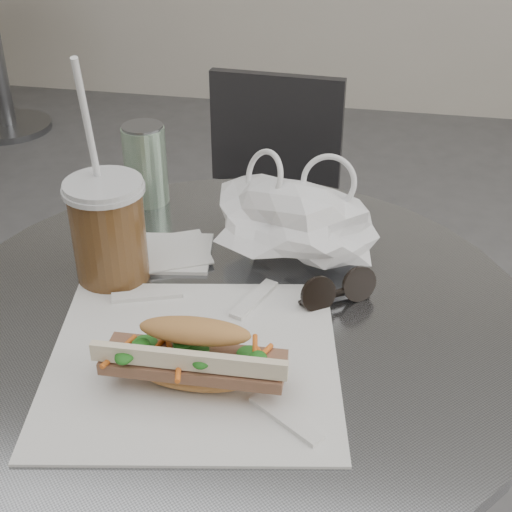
% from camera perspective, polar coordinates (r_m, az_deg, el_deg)
% --- Properties ---
extents(cafe_table, '(0.76, 0.76, 0.74)m').
position_cam_1_polar(cafe_table, '(1.08, -1.58, -16.09)').
color(cafe_table, slate).
rests_on(cafe_table, ground).
extents(chair_far, '(0.40, 0.42, 0.77)m').
position_cam_1_polar(chair_far, '(1.73, 0.36, -0.56)').
color(chair_far, '#313033').
rests_on(chair_far, ground).
extents(sandwich_paper, '(0.38, 0.36, 0.00)m').
position_cam_1_polar(sandwich_paper, '(0.82, -5.05, -8.39)').
color(sandwich_paper, white).
rests_on(sandwich_paper, cafe_table).
extents(banh_mi, '(0.24, 0.10, 0.08)m').
position_cam_1_polar(banh_mi, '(0.77, -4.92, -7.96)').
color(banh_mi, '#D0874F').
rests_on(banh_mi, sandwich_paper).
extents(iced_coffee, '(0.10, 0.10, 0.30)m').
position_cam_1_polar(iced_coffee, '(0.94, -11.73, 2.12)').
color(iced_coffee, brown).
rests_on(iced_coffee, cafe_table).
extents(sunglasses, '(0.10, 0.08, 0.05)m').
position_cam_1_polar(sunglasses, '(0.91, 6.57, -2.79)').
color(sunglasses, black).
rests_on(sunglasses, cafe_table).
extents(plastic_bag, '(0.27, 0.24, 0.11)m').
position_cam_1_polar(plastic_bag, '(0.98, 2.97, 2.65)').
color(plastic_bag, white).
rests_on(plastic_bag, cafe_table).
extents(napkin_stack, '(0.13, 0.13, 0.01)m').
position_cam_1_polar(napkin_stack, '(1.01, -6.62, 0.29)').
color(napkin_stack, white).
rests_on(napkin_stack, cafe_table).
extents(drink_can, '(0.07, 0.07, 0.13)m').
position_cam_1_polar(drink_can, '(1.14, -8.83, 7.27)').
color(drink_can, '#508A57').
rests_on(drink_can, cafe_table).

